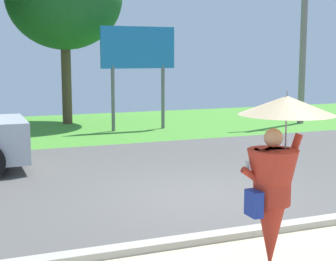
% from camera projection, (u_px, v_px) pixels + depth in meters
% --- Properties ---
extents(ground_plane, '(40.00, 22.00, 0.20)m').
position_uv_depth(ground_plane, '(150.00, 167.00, 11.97)').
color(ground_plane, '#565451').
extents(monk_pedestrian, '(1.14, 1.12, 2.13)m').
position_uv_depth(monk_pedestrian, '(276.00, 174.00, 6.00)').
color(monk_pedestrian, '#B22D1E').
rests_on(monk_pedestrian, ground_plane).
extents(utility_pole, '(1.80, 0.24, 7.47)m').
position_uv_depth(utility_pole, '(304.00, 18.00, 18.88)').
color(utility_pole, gray).
rests_on(utility_pole, ground_plane).
extents(roadside_billboard, '(2.60, 0.12, 3.50)m').
position_uv_depth(roadside_billboard, '(138.00, 55.00, 17.37)').
color(roadside_billboard, slate).
rests_on(roadside_billboard, ground_plane).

